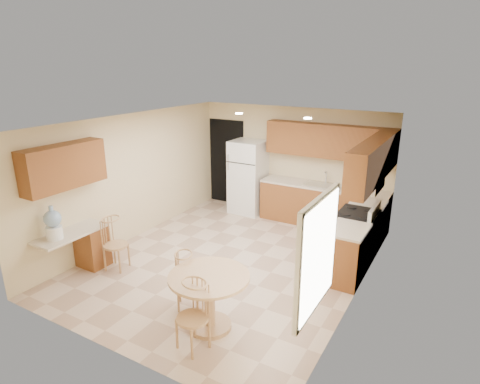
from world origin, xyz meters
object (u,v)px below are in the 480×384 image
Objects in this scene: chair_table_a at (184,278)px; chair_table_b at (188,314)px; refrigerator at (248,177)px; dining_table at (209,294)px; chair_desk at (111,241)px; stove at (356,236)px; water_crock at (53,224)px.

chair_table_a is 0.93× the size of chair_table_b.
chair_table_a is at bearing -73.71° from refrigerator.
dining_table is 2.36m from chair_desk.
stove is 3.16m from dining_table.
chair_desk reaches higher than chair_table_a.
refrigerator is at bearing 112.43° from dining_table.
stove reaches higher than chair_desk.
chair_table_b is (1.76, -4.69, -0.31)m from refrigerator.
chair_desk is at bearing -9.32° from chair_table_b.
stove reaches higher than dining_table.
dining_table is 1.18× the size of chair_table_b.
dining_table is at bearing -111.57° from stove.
refrigerator reaches higher than stove.
water_crock is at bearing -45.75° from chair_desk.
chair_table_a is (1.16, -3.99, -0.34)m from refrigerator.
chair_desk is (-0.60, -3.69, -0.30)m from refrigerator.
chair_table_b reaches higher than chair_table_a.
water_crock is at bearing -113.15° from chair_table_a.
stove is at bearing 68.43° from dining_table.
chair_desk is at bearing 168.58° from dining_table.
water_crock is (-1.05, -4.39, 0.16)m from refrigerator.
stove is at bearing -94.18° from chair_table_b.
chair_desk reaches higher than chair_table_b.
chair_desk is (-2.31, 0.47, 0.04)m from dining_table.
refrigerator is at bearing -55.79° from chair_table_b.
chair_table_a is at bearing -35.83° from chair_table_b.
stove is at bearing 112.36° from chair_desk.
water_crock is at bearing -175.20° from dining_table.
chair_desk is at bearing -133.03° from chair_table_a.
stove is 1.02× the size of dining_table.
refrigerator reaches higher than dining_table.
stove is 3.25m from chair_table_a.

